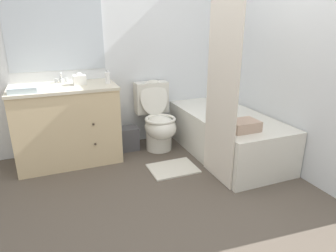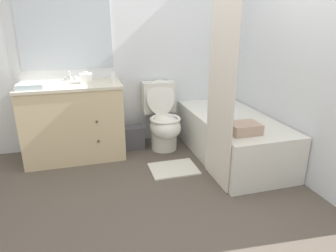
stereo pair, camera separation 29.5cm
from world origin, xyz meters
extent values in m
plane|color=brown|center=(0.00, 0.00, 0.00)|extent=(14.00, 14.00, 0.00)
cube|color=silver|center=(0.00, 1.79, 1.25)|extent=(8.00, 0.05, 2.50)
cube|color=#B2BCC6|center=(-0.78, 1.76, 1.43)|extent=(1.01, 0.01, 0.93)
cube|color=silver|center=(1.35, 0.88, 1.25)|extent=(0.05, 2.76, 2.50)
cube|color=beige|center=(-0.78, 1.48, 0.41)|extent=(1.06, 0.58, 0.82)
cube|color=beige|center=(-0.78, 1.48, 0.83)|extent=(1.08, 0.60, 0.03)
cylinder|color=silver|center=(-0.78, 1.48, 0.79)|extent=(0.36, 0.36, 0.10)
sphere|color=#382D23|center=(-0.54, 1.17, 0.49)|extent=(0.02, 0.02, 0.02)
sphere|color=#382D23|center=(-0.54, 1.17, 0.27)|extent=(0.02, 0.02, 0.02)
cylinder|color=silver|center=(-0.78, 1.70, 0.87)|extent=(0.04, 0.04, 0.04)
cylinder|color=silver|center=(-0.78, 1.65, 0.93)|extent=(0.02, 0.11, 0.09)
cylinder|color=silver|center=(-0.84, 1.70, 0.87)|extent=(0.03, 0.03, 0.04)
cylinder|color=silver|center=(-0.73, 1.70, 0.87)|extent=(0.03, 0.03, 0.04)
cylinder|color=silver|center=(0.25, 1.39, 0.11)|extent=(0.31, 0.31, 0.22)
ellipsoid|color=silver|center=(0.25, 1.33, 0.30)|extent=(0.37, 0.46, 0.27)
torus|color=silver|center=(0.25, 1.33, 0.40)|extent=(0.37, 0.37, 0.04)
cube|color=silver|center=(0.25, 1.65, 0.59)|extent=(0.40, 0.18, 0.38)
ellipsoid|color=silver|center=(0.25, 1.54, 0.61)|extent=(0.35, 0.14, 0.43)
cube|color=silver|center=(0.93, 0.98, 0.24)|extent=(0.77, 1.58, 0.48)
cube|color=#A5A7A2|center=(0.93, 0.98, 0.48)|extent=(0.65, 1.46, 0.01)
cube|color=silver|center=(0.53, 0.50, 1.02)|extent=(0.01, 0.51, 2.02)
cube|color=#4C4C51|center=(-0.10, 1.52, 0.14)|extent=(0.24, 0.20, 0.28)
cube|color=white|center=(-0.61, 1.49, 0.90)|extent=(0.13, 0.11, 0.10)
ellipsoid|color=white|center=(-0.61, 1.49, 0.96)|extent=(0.06, 0.03, 0.03)
cylinder|color=white|center=(-0.32, 1.43, 0.91)|extent=(0.05, 0.05, 0.12)
cylinder|color=silver|center=(-0.32, 1.43, 0.98)|extent=(0.03, 0.03, 0.03)
cube|color=silver|center=(-1.15, 1.30, 0.87)|extent=(0.26, 0.14, 0.05)
cube|color=tan|center=(0.78, 0.47, 0.53)|extent=(0.28, 0.22, 0.10)
cube|color=silver|center=(0.20, 0.83, 0.01)|extent=(0.49, 0.37, 0.02)
camera|label=1|loc=(-0.92, -1.79, 1.49)|focal=32.00mm
camera|label=2|loc=(-0.64, -1.88, 1.49)|focal=32.00mm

